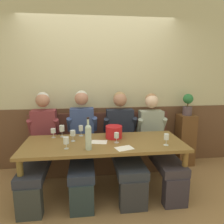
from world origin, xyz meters
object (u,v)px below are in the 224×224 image
dining_table (104,148)px  wine_glass_center_front (53,131)px  wine_glass_by_bottle (62,129)px  potted_plant (188,104)px  person_center_left_seat (157,138)px  person_right_seat (123,140)px  wine_glass_center_rear (73,134)px  wine_bottle_amber_mid (88,136)px  wall_bench (101,153)px  wine_glass_mid_right (81,129)px  ice_bucket (114,132)px  person_center_right_seat (82,139)px  person_left_seat (41,141)px  wine_glass_right_end (66,141)px  wine_glass_mid_left (117,136)px  wine_glass_near_bucket (166,137)px

dining_table → wine_glass_center_front: size_ratio=16.19×
wine_glass_by_bottle → potted_plant: size_ratio=0.45×
person_center_left_seat → wine_glass_by_bottle: (-1.41, -0.03, 0.20)m
person_right_seat → wine_glass_center_rear: bearing=-162.2°
wine_bottle_amber_mid → wine_glass_center_front: (-0.48, 0.51, -0.07)m
wine_bottle_amber_mid → wall_bench: bearing=77.5°
dining_table → wine_glass_center_rear: 0.46m
wine_bottle_amber_mid → wine_glass_center_front: size_ratio=3.05×
wine_glass_mid_right → potted_plant: bearing=12.9°
person_right_seat → ice_bucket: bearing=-136.4°
person_center_left_seat → potted_plant: (0.65, 0.39, 0.45)m
person_center_right_seat → person_right_seat: bearing=-2.0°
person_left_seat → person_center_left_seat: person_left_seat is taller
wine_glass_by_bottle → wine_glass_right_end: 0.48m
wine_glass_by_bottle → person_center_right_seat: bearing=8.8°
person_left_seat → person_center_right_seat: 0.59m
person_center_left_seat → wine_glass_mid_left: person_center_left_seat is taller
wine_bottle_amber_mid → wine_glass_by_bottle: 0.65m
person_left_seat → person_center_left_seat: bearing=-0.6°
person_center_right_seat → potted_plant: bearing=11.9°
person_right_seat → person_left_seat: bearing=178.5°
wine_glass_center_rear → wine_glass_by_bottle: bearing=128.1°
wine_glass_mid_left → potted_plant: bearing=29.5°
person_right_seat → person_center_left_seat: bearing=1.3°
wall_bench → wine_glass_near_bucket: size_ratio=16.25×
person_left_seat → wine_bottle_amber_mid: person_left_seat is taller
dining_table → wine_glass_near_bucket: size_ratio=14.21×
person_center_left_seat → wine_glass_mid_right: (-1.14, -0.03, 0.19)m
dining_table → wine_glass_center_front: (-0.69, 0.28, 0.17)m
wine_glass_center_front → potted_plant: potted_plant is taller
wall_bench → dining_table: (0.00, -0.68, 0.36)m
ice_bucket → wine_glass_by_bottle: (-0.72, 0.13, 0.03)m
wine_glass_by_bottle → dining_table: bearing=-27.6°
wall_bench → wine_glass_center_front: 0.96m
wine_bottle_amber_mid → person_left_seat: bearing=139.4°
wine_bottle_amber_mid → wine_glass_mid_left: wine_bottle_amber_mid is taller
person_center_right_seat → wine_glass_mid_left: bearing=-39.8°
person_center_right_seat → wine_glass_by_bottle: person_center_right_seat is taller
wine_glass_center_rear → wine_glass_near_bucket: (1.17, -0.29, -0.00)m
wine_glass_near_bucket → wine_glass_mid_left: (-0.61, 0.17, -0.01)m
person_center_left_seat → wine_glass_center_front: 1.54m
wine_glass_right_end → wine_bottle_amber_mid: bearing=-12.2°
wine_glass_mid_right → wine_bottle_amber_mid: bearing=-79.3°
wine_glass_mid_right → dining_table: bearing=-45.1°
person_right_seat → wine_glass_mid_left: 0.43m
wine_glass_mid_right → wine_glass_near_bucket: bearing=-25.5°
person_center_right_seat → wine_glass_right_end: bearing=-108.6°
wine_glass_mid_left → person_right_seat: bearing=66.5°
person_left_seat → wine_glass_by_bottle: size_ratio=8.04×
ice_bucket → wine_glass_right_end: bearing=-151.3°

